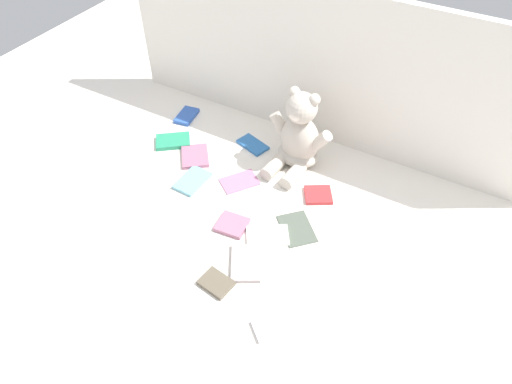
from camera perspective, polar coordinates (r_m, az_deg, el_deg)
ground_plane at (r=1.61m, az=1.63°, el=-0.23°), size 3.20×3.20×0.00m
backdrop_drape at (r=1.71m, az=8.20°, el=14.89°), size 1.61×0.03×0.58m
teddy_bear at (r=1.66m, az=5.28°, el=6.64°), size 0.25×0.23×0.30m
book_case_0 at (r=1.41m, az=-1.30°, el=-8.78°), size 0.14×0.16×0.01m
book_case_1 at (r=1.65m, az=-2.01°, el=1.40°), size 0.15×0.16×0.01m
book_case_2 at (r=1.66m, az=-7.88°, el=1.40°), size 0.09×0.13×0.01m
book_case_3 at (r=1.61m, az=7.71°, el=-0.37°), size 0.12×0.12×0.01m
book_case_4 at (r=1.51m, az=-2.98°, el=-4.06°), size 0.10×0.10×0.02m
book_case_5 at (r=1.30m, az=1.95°, el=-16.33°), size 0.11×0.12×0.01m
book_case_6 at (r=1.80m, az=-0.41°, el=5.88°), size 0.14×0.10×0.01m
book_case_7 at (r=1.37m, az=-4.96°, el=-11.15°), size 0.10×0.08×0.02m
book_case_8 at (r=1.96m, az=-8.59°, el=9.30°), size 0.08×0.12×0.02m
book_case_9 at (r=1.48m, az=1.44°, el=-5.46°), size 0.16×0.14×0.01m
book_case_10 at (r=1.84m, az=-10.23°, el=6.21°), size 0.16×0.15×0.02m
book_case_11 at (r=1.76m, az=-7.54°, el=4.41°), size 0.15×0.16×0.01m
book_case_12 at (r=1.50m, az=5.08°, el=-4.49°), size 0.17×0.17×0.01m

